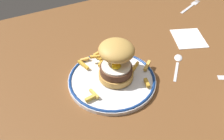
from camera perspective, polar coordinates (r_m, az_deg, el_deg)
The scene contains 7 objects.
ground_plane at distance 82.31cm, azimuth 2.46°, elevation -0.74°, with size 145.01×92.65×4.00cm, color brown.
dinner_plate at distance 76.11cm, azimuth 0.00°, elevation -2.11°, with size 25.51×25.51×1.60cm.
burger at distance 73.22cm, azimuth 0.96°, elevation 2.17°, with size 13.48×13.65×10.55cm.
fries_pile at distance 78.31cm, azimuth -0.33°, elevation 0.72°, with size 23.99×20.18×2.30cm.
fork at distance 118.04cm, azimuth 16.76°, elevation 13.19°, with size 13.86×6.71×0.36cm.
spoon at distance 86.14cm, azimuth 14.19°, elevation 2.14°, with size 10.28×10.92×0.90cm.
napkin at distance 97.24cm, azimuth 16.37°, elevation 6.68°, with size 10.46×11.90×0.40cm, color white.
Camera 1 is at (-30.29, -52.36, 53.82)cm, focal length 42.01 mm.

